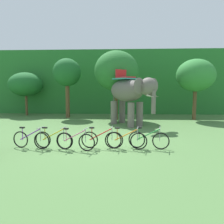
% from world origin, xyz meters
% --- Properties ---
extents(ground_plane, '(80.00, 80.00, 0.00)m').
position_xyz_m(ground_plane, '(0.00, 0.00, 0.00)').
color(ground_plane, '#4C753D').
extents(foliage_hedge, '(36.00, 6.00, 6.11)m').
position_xyz_m(foliage_hedge, '(0.00, 13.92, 3.05)').
color(foliage_hedge, '#28702D').
rests_on(foliage_hedge, ground).
extents(tree_far_right, '(3.04, 3.04, 3.90)m').
position_xyz_m(tree_far_right, '(-7.59, 9.56, 2.82)').
color(tree_far_right, brown).
rests_on(tree_far_right, ground).
extents(tree_right, '(2.31, 2.31, 4.94)m').
position_xyz_m(tree_right, '(-3.40, 8.16, 3.73)').
color(tree_right, brown).
rests_on(tree_right, ground).
extents(tree_center_left, '(3.41, 3.41, 5.38)m').
position_xyz_m(tree_center_left, '(0.74, 7.18, 3.81)').
color(tree_center_left, brown).
rests_on(tree_center_left, ground).
extents(tree_center, '(2.97, 2.97, 4.74)m').
position_xyz_m(tree_center, '(6.90, 7.45, 3.46)').
color(tree_center, brown).
rests_on(tree_center, ground).
extents(elephant, '(3.51, 3.83, 3.78)m').
position_xyz_m(elephant, '(1.73, 4.48, 2.20)').
color(elephant, '#665E56').
rests_on(elephant, ground).
extents(bike_purple, '(1.69, 0.53, 0.92)m').
position_xyz_m(bike_purple, '(-2.56, -1.38, 0.39)').
color(bike_purple, black).
rests_on(bike_purple, ground).
extents(bike_yellow, '(1.70, 0.52, 0.92)m').
position_xyz_m(bike_yellow, '(-1.59, -1.35, 0.39)').
color(bike_yellow, black).
rests_on(bike_yellow, ground).
extents(bike_pink, '(1.68, 0.55, 0.92)m').
position_xyz_m(bike_pink, '(-0.64, -1.54, 0.39)').
color(bike_pink, black).
rests_on(bike_pink, ground).
extents(bike_red, '(1.71, 0.52, 0.92)m').
position_xyz_m(bike_red, '(0.40, -1.19, 0.39)').
color(bike_red, black).
rests_on(bike_red, ground).
extents(bike_orange, '(1.70, 0.52, 0.92)m').
position_xyz_m(bike_orange, '(1.46, -1.25, 0.39)').
color(bike_orange, black).
rests_on(bike_orange, ground).
extents(bike_green, '(1.69, 0.53, 0.92)m').
position_xyz_m(bike_green, '(2.38, -1.14, 0.39)').
color(bike_green, black).
rests_on(bike_green, ground).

